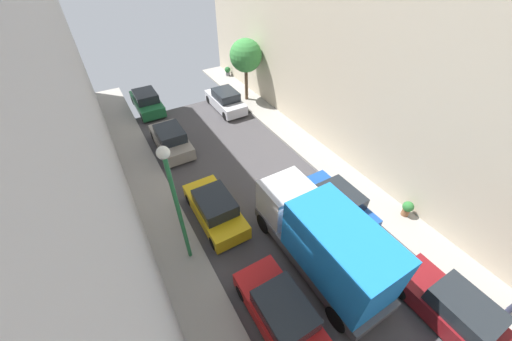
# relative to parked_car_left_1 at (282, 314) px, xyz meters

# --- Properties ---
(ground) EXTENTS (32.00, 32.00, 0.00)m
(ground) POSITION_rel_parked_car_left_1_xyz_m (2.70, 1.86, -0.72)
(ground) COLOR #423F42
(sidewalk_left) EXTENTS (2.00, 44.00, 0.15)m
(sidewalk_left) POSITION_rel_parked_car_left_1_xyz_m (-2.30, 1.86, -0.64)
(sidewalk_left) COLOR gray
(sidewalk_left) RESTS_ON ground
(sidewalk_right) EXTENTS (2.00, 44.00, 0.15)m
(sidewalk_right) POSITION_rel_parked_car_left_1_xyz_m (7.70, 1.86, -0.64)
(sidewalk_right) COLOR gray
(sidewalk_right) RESTS_ON ground
(parked_car_left_1) EXTENTS (1.78, 4.20, 1.57)m
(parked_car_left_1) POSITION_rel_parked_car_left_1_xyz_m (0.00, 0.00, 0.00)
(parked_car_left_1) COLOR red
(parked_car_left_1) RESTS_ON ground
(parked_car_left_2) EXTENTS (1.78, 4.20, 1.57)m
(parked_car_left_2) POSITION_rel_parked_car_left_1_xyz_m (0.00, 5.77, 0.00)
(parked_car_left_2) COLOR gold
(parked_car_left_2) RESTS_ON ground
(parked_car_left_3) EXTENTS (1.78, 4.20, 1.57)m
(parked_car_left_3) POSITION_rel_parked_car_left_1_xyz_m (0.00, 12.62, 0.00)
(parked_car_left_3) COLOR gray
(parked_car_left_3) RESTS_ON ground
(parked_car_left_4) EXTENTS (1.78, 4.20, 1.57)m
(parked_car_left_4) POSITION_rel_parked_car_left_1_xyz_m (0.00, 18.66, 0.00)
(parked_car_left_4) COLOR #1E6638
(parked_car_left_4) RESTS_ON ground
(parked_car_right_1) EXTENTS (1.78, 4.20, 1.57)m
(parked_car_right_1) POSITION_rel_parked_car_left_1_xyz_m (5.40, -3.10, 0.00)
(parked_car_right_1) COLOR maroon
(parked_car_right_1) RESTS_ON ground
(parked_car_right_2) EXTENTS (1.78, 4.20, 1.57)m
(parked_car_right_2) POSITION_rel_parked_car_left_1_xyz_m (5.40, 3.04, 0.00)
(parked_car_right_2) COLOR #194799
(parked_car_right_2) RESTS_ON ground
(parked_car_right_3) EXTENTS (1.78, 4.20, 1.57)m
(parked_car_right_3) POSITION_rel_parked_car_left_1_xyz_m (5.40, 15.72, 0.00)
(parked_car_right_3) COLOR silver
(parked_car_right_3) RESTS_ON ground
(delivery_truck) EXTENTS (2.26, 6.60, 3.38)m
(delivery_truck) POSITION_rel_parked_car_left_1_xyz_m (2.70, 1.15, 1.07)
(delivery_truck) COLOR #4C4C51
(delivery_truck) RESTS_ON ground
(street_tree_1) EXTENTS (2.46, 2.46, 4.79)m
(street_tree_1) POSITION_rel_parked_car_left_1_xyz_m (7.52, 16.11, 2.97)
(street_tree_1) COLOR brown
(street_tree_1) RESTS_ON sidewalk_right
(potted_plant_1) EXTENTS (0.54, 0.54, 0.84)m
(potted_plant_1) POSITION_rel_parked_car_left_1_xyz_m (8.33, 21.32, -0.10)
(potted_plant_1) COLOR slate
(potted_plant_1) RESTS_ON sidewalk_right
(potted_plant_2) EXTENTS (0.53, 0.53, 0.86)m
(potted_plant_2) POSITION_rel_parked_car_left_1_xyz_m (8.23, 1.05, -0.08)
(potted_plant_2) COLOR brown
(potted_plant_2) RESTS_ON sidewalk_right
(lamp_post) EXTENTS (0.44, 0.44, 5.90)m
(lamp_post) POSITION_rel_parked_car_left_1_xyz_m (-1.90, 4.33, 3.27)
(lamp_post) COLOR #26723F
(lamp_post) RESTS_ON sidewalk_left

